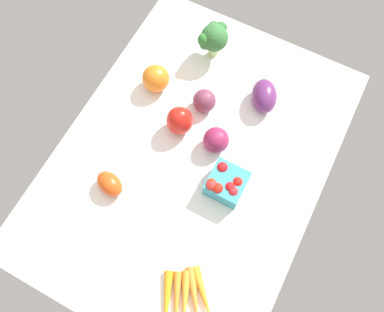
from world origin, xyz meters
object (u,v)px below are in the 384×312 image
object	(u,v)px
berry_basket	(226,183)
red_onion_center	(216,140)
roma_tomato	(110,184)
carrot_bunch	(186,301)
heirloom_tomato_orange	(156,78)
broccoli_head	(213,37)
bell_pepper_red	(180,121)
red_onion_near_basket	(204,101)
eggplant	(264,96)

from	to	relation	value
berry_basket	red_onion_center	size ratio (longest dim) A/B	1.32
roma_tomato	carrot_bunch	world-z (taller)	roma_tomato
heirloom_tomato_orange	broccoli_head	world-z (taller)	broccoli_head
roma_tomato	broccoli_head	distance (cm)	55.32
bell_pepper_red	heirloom_tomato_orange	size ratio (longest dim) A/B	1.15
broccoli_head	berry_basket	bearing A→B (deg)	-148.84
carrot_bunch	bell_pepper_red	bearing A→B (deg)	30.14
heirloom_tomato_orange	red_onion_near_basket	xyz separation A→B (cm)	(0.36, -16.81, -0.72)
heirloom_tomato_orange	red_onion_near_basket	distance (cm)	16.83
berry_basket	broccoli_head	distance (cm)	46.56
heirloom_tomato_orange	red_onion_near_basket	bearing A→B (deg)	-88.79
heirloom_tomato_orange	carrot_bunch	size ratio (longest dim) A/B	0.41
heirloom_tomato_orange	red_onion_center	distance (cm)	27.65
berry_basket	red_onion_center	xyz separation A→B (cm)	(10.62, 8.32, -0.08)
heirloom_tomato_orange	berry_basket	bearing A→B (deg)	-120.84
roma_tomato	red_onion_center	xyz separation A→B (cm)	(25.76, -20.96, 0.91)
bell_pepper_red	red_onion_center	bearing A→B (deg)	-90.66
roma_tomato	broccoli_head	size ratio (longest dim) A/B	0.67
roma_tomato	broccoli_head	bearing A→B (deg)	101.60
berry_basket	red_onion_near_basket	world-z (taller)	berry_basket
roma_tomato	broccoli_head	world-z (taller)	broccoli_head
eggplant	berry_basket	xyz separation A→B (cm)	(-30.66, -1.74, 0.12)
bell_pepper_red	berry_basket	xyz separation A→B (cm)	(-10.77, -20.53, -0.98)
berry_basket	broccoli_head	xyz separation A→B (cm)	(39.67, 23.99, 4.31)
red_onion_near_basket	carrot_bunch	distance (cm)	57.78
eggplant	carrot_bunch	xyz separation A→B (cm)	(-63.26, -6.39, -2.54)
bell_pepper_red	roma_tomato	xyz separation A→B (cm)	(-25.90, 8.75, -1.97)
red_onion_near_basket	berry_basket	bearing A→B (deg)	-140.08
eggplant	bell_pepper_red	bearing A→B (deg)	108.85
eggplant	red_onion_near_basket	bearing A→B (deg)	94.56
red_onion_center	red_onion_near_basket	size ratio (longest dim) A/B	1.08
bell_pepper_red	red_onion_center	distance (cm)	12.26
heirloom_tomato_orange	carrot_bunch	xyz separation A→B (cm)	(-53.01, -38.83, -3.01)
roma_tomato	berry_basket	world-z (taller)	berry_basket
red_onion_near_basket	carrot_bunch	xyz separation A→B (cm)	(-53.37, -22.02, -2.29)
red_onion_near_basket	carrot_bunch	bearing A→B (deg)	-157.57
heirloom_tomato_orange	broccoli_head	bearing A→B (deg)	-27.87
carrot_bunch	berry_basket	bearing A→B (deg)	8.12
carrot_bunch	red_onion_near_basket	bearing A→B (deg)	22.43
roma_tomato	red_onion_center	world-z (taller)	red_onion_center
red_onion_near_basket	broccoli_head	distance (cm)	20.58
berry_basket	red_onion_near_basket	size ratio (longest dim) A/B	1.43
bell_pepper_red	roma_tomato	size ratio (longest dim) A/B	1.15
eggplant	roma_tomato	size ratio (longest dim) A/B	1.31
bell_pepper_red	red_onion_center	world-z (taller)	bell_pepper_red
berry_basket	red_onion_near_basket	xyz separation A→B (cm)	(20.76, 17.37, -0.37)
bell_pepper_red	berry_basket	distance (cm)	23.20
red_onion_near_basket	carrot_bunch	size ratio (longest dim) A/B	0.34
carrot_bunch	broccoli_head	bearing A→B (deg)	21.62
broccoli_head	red_onion_near_basket	bearing A→B (deg)	-160.71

